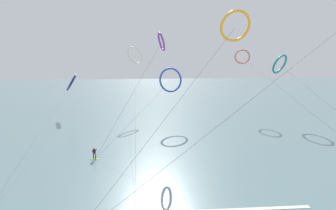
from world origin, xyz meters
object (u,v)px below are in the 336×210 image
surfer_lime (94,154)px  kite_teal (280,64)px  kite_coral (242,57)px  kite_cobalt (171,80)px  kite_violet (161,42)px  kite_amber (235,26)px  kite_ivory (135,55)px  kite_navy (71,83)px

surfer_lime → kite_teal: kite_teal is taller
surfer_lime → kite_coral: kite_coral is taller
kite_teal → kite_cobalt: kite_teal is taller
kite_teal → kite_coral: kite_coral is taller
kite_cobalt → kite_violet: kite_violet is taller
kite_amber → kite_ivory: size_ratio=0.36×
kite_amber → kite_teal: kite_amber is taller
kite_coral → kite_teal: bearing=151.2°
kite_ivory → kite_amber: bearing=-118.5°
kite_coral → kite_cobalt: bearing=50.4°
surfer_lime → kite_coral: (32.48, 30.68, 13.74)m
kite_navy → kite_teal: kite_teal is taller
surfer_lime → kite_navy: 35.67m
kite_navy → kite_coral: size_ratio=1.14×
kite_amber → kite_navy: bearing=-65.6°
kite_navy → kite_cobalt: 26.22m
surfer_lime → kite_violet: kite_violet is taller
kite_amber → kite_teal: (22.29, 32.88, -4.28)m
kite_navy → kite_cobalt: kite_cobalt is taller
kite_cobalt → kite_ivory: (-7.30, 13.35, 5.40)m
surfer_lime → kite_navy: size_ratio=0.03×
surfer_lime → kite_teal: size_ratio=0.04×
kite_coral → kite_ivory: bearing=15.8°
kite_navy → kite_coral: kite_coral is taller
kite_cobalt → kite_coral: (19.24, 9.95, 4.95)m
kite_amber → kite_cobalt: 31.52m
kite_teal → kite_coral: bearing=-84.8°
kite_navy → kite_teal: (48.02, -10.38, 4.50)m
kite_ivory → kite_navy: bearing=140.5°
surfer_lime → kite_ivory: bearing=-79.9°
surfer_lime → kite_ivory: kite_ivory is taller
kite_cobalt → surfer_lime: bearing=-140.6°
surfer_lime → kite_navy: (-9.61, 33.52, 7.52)m
kite_amber → kite_coral: kite_amber is taller
kite_teal → kite_cobalt: (-25.17, -2.40, -3.23)m
surfer_lime → kite_cobalt: (13.24, 20.73, 8.79)m
kite_teal → kite_ivory: (-32.47, 10.95, 2.17)m
kite_amber → kite_cobalt: (-2.87, 30.48, -7.51)m
kite_cobalt → kite_ivory: bearing=100.7°
kite_teal → surfer_lime: bearing=-1.9°
kite_amber → kite_coral: (16.37, 40.43, -2.56)m
kite_teal → kite_cobalt: 25.49m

